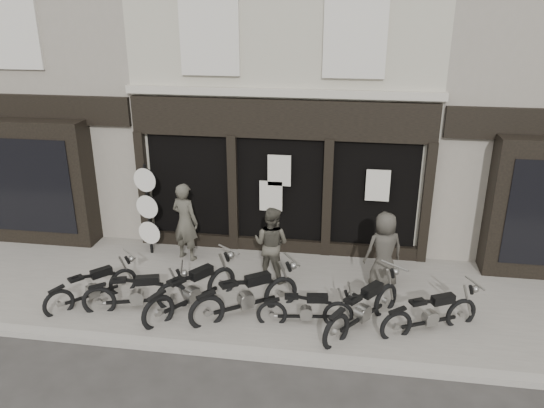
# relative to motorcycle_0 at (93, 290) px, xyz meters

# --- Properties ---
(ground_plane) EXTENTS (90.00, 90.00, 0.00)m
(ground_plane) POSITION_rel_motorcycle_0_xyz_m (3.49, 0.07, -0.38)
(ground_plane) COLOR #2D2B28
(ground_plane) RESTS_ON ground
(pavement) EXTENTS (30.00, 4.20, 0.12)m
(pavement) POSITION_rel_motorcycle_0_xyz_m (3.49, 0.97, -0.32)
(pavement) COLOR slate
(pavement) RESTS_ON ground_plane
(kerb) EXTENTS (30.00, 0.25, 0.13)m
(kerb) POSITION_rel_motorcycle_0_xyz_m (3.49, -1.18, -0.32)
(kerb) COLOR gray
(kerb) RESTS_ON ground_plane
(central_building) EXTENTS (7.30, 6.22, 8.34)m
(central_building) POSITION_rel_motorcycle_0_xyz_m (3.49, 6.02, 3.70)
(central_building) COLOR #A5A08D
(central_building) RESTS_ON ground
(neighbour_left) EXTENTS (5.60, 6.73, 8.34)m
(neighbour_left) POSITION_rel_motorcycle_0_xyz_m (-2.86, 5.96, 3.66)
(neighbour_left) COLOR gray
(neighbour_left) RESTS_ON ground
(neighbour_right) EXTENTS (5.60, 6.73, 8.34)m
(neighbour_right) POSITION_rel_motorcycle_0_xyz_m (9.84, 5.96, 3.66)
(neighbour_right) COLOR gray
(neighbour_right) RESTS_ON ground
(motorcycle_0) EXTENTS (1.51, 1.64, 0.96)m
(motorcycle_0) POSITION_rel_motorcycle_0_xyz_m (0.00, 0.00, 0.00)
(motorcycle_0) COLOR black
(motorcycle_0) RESTS_ON ground
(motorcycle_1) EXTENTS (2.08, 0.89, 1.02)m
(motorcycle_1) POSITION_rel_motorcycle_0_xyz_m (1.03, -0.14, 0.02)
(motorcycle_1) COLOR black
(motorcycle_1) RESTS_ON ground
(motorcycle_2) EXTENTS (1.59, 2.02, 1.12)m
(motorcycle_2) POSITION_rel_motorcycle_0_xyz_m (2.12, 0.06, 0.06)
(motorcycle_2) COLOR black
(motorcycle_2) RESTS_ON ground
(motorcycle_3) EXTENTS (2.05, 1.61, 1.13)m
(motorcycle_3) POSITION_rel_motorcycle_0_xyz_m (3.24, 0.01, 0.07)
(motorcycle_3) COLOR black
(motorcycle_3) RESTS_ON ground
(motorcycle_4) EXTENTS (1.88, 0.54, 0.90)m
(motorcycle_4) POSITION_rel_motorcycle_0_xyz_m (4.45, -0.13, -0.02)
(motorcycle_4) COLOR black
(motorcycle_4) RESTS_ON ground
(motorcycle_5) EXTENTS (1.59, 1.94, 1.09)m
(motorcycle_5) POSITION_rel_motorcycle_0_xyz_m (5.53, -0.06, 0.05)
(motorcycle_5) COLOR black
(motorcycle_5) RESTS_ON ground
(motorcycle_6) EXTENTS (1.91, 1.17, 0.99)m
(motorcycle_6) POSITION_rel_motorcycle_0_xyz_m (6.80, 0.01, 0.01)
(motorcycle_6) COLOR black
(motorcycle_6) RESTS_ON ground
(man_left) EXTENTS (0.82, 0.68, 1.92)m
(man_left) POSITION_rel_motorcycle_0_xyz_m (1.33, 2.21, 0.70)
(man_left) COLOR #434037
(man_left) RESTS_ON pavement
(man_centre) EXTENTS (0.98, 0.86, 1.71)m
(man_centre) POSITION_rel_motorcycle_0_xyz_m (3.51, 1.53, 0.59)
(man_centre) COLOR #444037
(man_centre) RESTS_ON pavement
(man_right) EXTENTS (0.98, 0.81, 1.71)m
(man_right) POSITION_rel_motorcycle_0_xyz_m (5.95, 1.58, 0.60)
(man_right) COLOR #38352F
(man_right) RESTS_ON pavement
(advert_sign_post) EXTENTS (0.58, 0.38, 2.40)m
(advert_sign_post) POSITION_rel_motorcycle_0_xyz_m (0.36, 2.34, 0.79)
(advert_sign_post) COLOR black
(advert_sign_post) RESTS_ON ground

